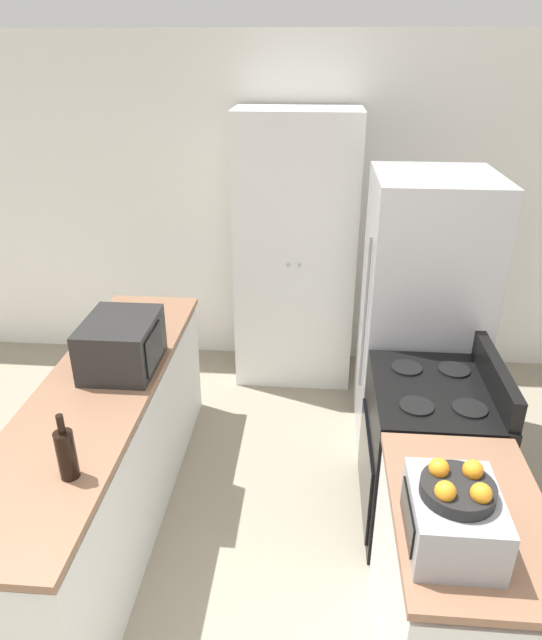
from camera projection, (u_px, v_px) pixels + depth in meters
wall_back at (287, 210)px, 4.56m from camera, size 7.00×0.06×2.60m
counter_left at (106, 457)px, 3.16m from camera, size 0.60×2.39×0.88m
counter_right at (455, 592)px, 2.38m from camera, size 0.60×0.93×0.88m
pantry_cabinet at (296, 253)px, 4.37m from camera, size 0.90×0.56×2.10m
stove at (426, 454)px, 3.15m from camera, size 0.66×0.77×1.04m
refrigerator at (421, 316)px, 3.67m from camera, size 0.75×0.77×1.82m
microwave at (122, 344)px, 3.09m from camera, size 0.38×0.47×0.28m
wine_bottle at (66, 453)px, 2.30m from camera, size 0.08×0.08×0.30m
toaster_oven at (452, 519)px, 2.00m from camera, size 0.32×0.38×0.22m
fruit_bowl at (458, 487)px, 1.93m from camera, size 0.25×0.25×0.10m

